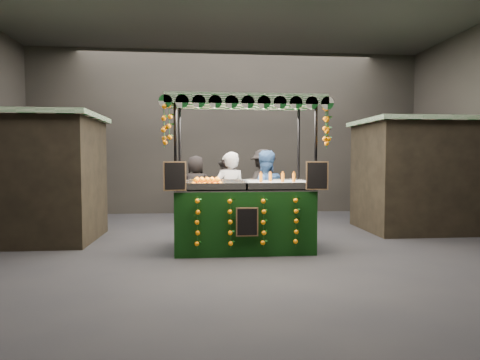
{
  "coord_description": "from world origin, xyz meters",
  "views": [
    {
      "loc": [
        -0.78,
        -7.64,
        1.68
      ],
      "look_at": [
        -0.06,
        0.23,
        1.27
      ],
      "focal_mm": 30.45,
      "sensor_mm": 36.0,
      "label": 1
    }
  ],
  "objects": [
    {
      "name": "shopper_1",
      "position": [
        -0.18,
        3.0,
        0.83
      ],
      "size": [
        1.02,
        1.0,
        1.66
      ],
      "rotation": [
        0.0,
        0.0,
        -0.73
      ],
      "color": "#2D2824",
      "rests_on": "ground"
    },
    {
      "name": "ground",
      "position": [
        0.0,
        0.0,
        0.0
      ],
      "size": [
        12.0,
        12.0,
        0.0
      ],
      "primitive_type": "plane",
      "color": "black",
      "rests_on": "ground"
    },
    {
      "name": "neighbour_stall_left",
      "position": [
        -4.4,
        1.0,
        1.31
      ],
      "size": [
        3.0,
        2.2,
        2.6
      ],
      "color": "black",
      "rests_on": "ground"
    },
    {
      "name": "vendor_grey",
      "position": [
        -0.24,
        0.63,
        0.91
      ],
      "size": [
        0.76,
        0.6,
        1.82
      ],
      "rotation": [
        0.0,
        0.0,
        3.42
      ],
      "color": "slate",
      "rests_on": "ground"
    },
    {
      "name": "vendor_blue",
      "position": [
        0.5,
        0.75,
        0.93
      ],
      "size": [
        0.96,
        0.78,
        1.86
      ],
      "rotation": [
        0.0,
        0.0,
        3.23
      ],
      "color": "navy",
      "rests_on": "ground"
    },
    {
      "name": "shopper_3",
      "position": [
        0.84,
        3.16,
        0.97
      ],
      "size": [
        1.36,
        1.42,
        1.94
      ],
      "rotation": [
        0.0,
        0.0,
        0.88
      ],
      "color": "#2A2422",
      "rests_on": "ground"
    },
    {
      "name": "neighbour_stall_right",
      "position": [
        4.4,
        1.5,
        1.31
      ],
      "size": [
        3.0,
        2.2,
        2.6
      ],
      "color": "black",
      "rests_on": "ground"
    },
    {
      "name": "shopper_0",
      "position": [
        -0.15,
        2.43,
        0.89
      ],
      "size": [
        0.71,
        0.52,
        1.79
      ],
      "rotation": [
        0.0,
        0.0,
        0.15
      ],
      "color": "#2C2524",
      "rests_on": "ground"
    },
    {
      "name": "juice_stall",
      "position": [
        -0.03,
        -0.18,
        0.86
      ],
      "size": [
        2.86,
        1.68,
        2.77
      ],
      "color": "black",
      "rests_on": "ground"
    },
    {
      "name": "shopper_2",
      "position": [
        1.16,
        4.14,
        0.8
      ],
      "size": [
        0.98,
        0.49,
        1.61
      ],
      "rotation": [
        0.0,
        0.0,
        3.03
      ],
      "color": "#2A2622",
      "rests_on": "ground"
    },
    {
      "name": "market_hall",
      "position": [
        0.0,
        0.0,
        3.38
      ],
      "size": [
        12.1,
        10.1,
        5.05
      ],
      "color": "black",
      "rests_on": "ground"
    },
    {
      "name": "shopper_4",
      "position": [
        -0.97,
        3.33,
        0.89
      ],
      "size": [
        0.93,
        0.67,
        1.77
      ],
      "rotation": [
        0.0,
        0.0,
        3.28
      ],
      "color": "black",
      "rests_on": "ground"
    },
    {
      "name": "shopper_5",
      "position": [
        4.5,
        3.78,
        0.91
      ],
      "size": [
        1.42,
        1.69,
        1.82
      ],
      "rotation": [
        0.0,
        0.0,
        2.19
      ],
      "color": "#292421",
      "rests_on": "ground"
    }
  ]
}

